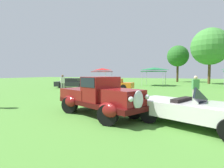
% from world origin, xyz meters
% --- Properties ---
extents(ground_plane, '(120.00, 120.00, 0.00)m').
position_xyz_m(ground_plane, '(0.00, 0.00, 0.00)').
color(ground_plane, '#4C8433').
extents(feature_pickup_truck, '(4.67, 3.15, 1.70)m').
position_xyz_m(feature_pickup_truck, '(-0.47, -0.29, 0.87)').
color(feature_pickup_truck, '#400B0B').
rests_on(feature_pickup_truck, ground_plane).
extents(neighbor_convertible, '(4.58, 3.17, 1.40)m').
position_xyz_m(neighbor_convertible, '(3.35, -0.41, 0.58)').
color(neighbor_convertible, silver).
rests_on(neighbor_convertible, ground_plane).
extents(show_car_charcoal, '(4.68, 2.66, 1.22)m').
position_xyz_m(show_car_charcoal, '(-10.34, 11.47, 0.60)').
color(show_car_charcoal, '#28282D').
rests_on(show_car_charcoal, ground_plane).
extents(show_car_orange, '(4.16, 1.91, 1.22)m').
position_xyz_m(show_car_orange, '(-4.69, 11.61, 0.60)').
color(show_car_orange, orange).
rests_on(show_car_orange, ground_plane).
extents(spectator_between_cars, '(0.46, 0.39, 1.69)m').
position_xyz_m(spectator_between_cars, '(3.46, 5.37, 0.91)').
color(spectator_between_cars, '#9E998E').
rests_on(spectator_between_cars, ground_plane).
extents(spectator_by_row, '(0.45, 0.45, 1.69)m').
position_xyz_m(spectator_by_row, '(-8.50, 7.21, 0.91)').
color(spectator_by_row, '#9E998E').
rests_on(spectator_by_row, ground_plane).
extents(canopy_tent_left_field, '(2.82, 2.82, 2.71)m').
position_xyz_m(canopy_tent_left_field, '(-10.77, 20.57, 2.42)').
color(canopy_tent_left_field, '#B7B7BC').
rests_on(canopy_tent_left_field, ground_plane).
extents(canopy_tent_center_field, '(3.30, 3.30, 2.71)m').
position_xyz_m(canopy_tent_center_field, '(-1.77, 19.91, 2.42)').
color(canopy_tent_center_field, '#B7B7BC').
rests_on(canopy_tent_center_field, ground_plane).
extents(treeline_far_left, '(4.41, 4.41, 7.65)m').
position_xyz_m(treeline_far_left, '(0.72, 33.12, 5.41)').
color(treeline_far_left, '#47331E').
rests_on(treeline_far_left, ground_plane).
extents(treeline_mid_left, '(6.24, 6.24, 9.50)m').
position_xyz_m(treeline_mid_left, '(6.18, 27.74, 6.36)').
color(treeline_mid_left, brown).
rests_on(treeline_mid_left, ground_plane).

